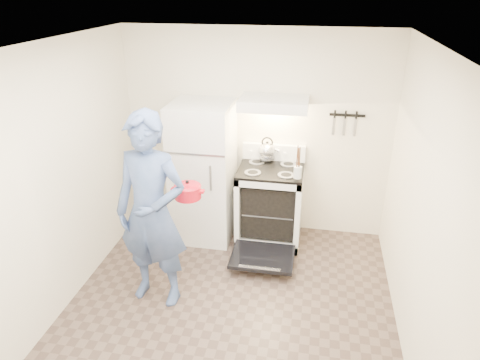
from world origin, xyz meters
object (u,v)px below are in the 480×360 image
(tea_kettle, at_px, (267,149))
(dutch_oven, at_px, (188,192))
(stove_body, at_px, (270,206))
(person, at_px, (152,213))
(refrigerator, at_px, (204,172))

(tea_kettle, distance_m, dutch_oven, 1.30)
(stove_body, height_order, person, person)
(stove_body, height_order, dutch_oven, dutch_oven)
(refrigerator, bearing_deg, dutch_oven, -84.95)
(refrigerator, height_order, person, person)
(tea_kettle, bearing_deg, stove_body, -70.44)
(stove_body, relative_size, person, 0.47)
(stove_body, xyz_separation_m, tea_kettle, (-0.08, 0.22, 0.64))
(stove_body, xyz_separation_m, dutch_oven, (-0.73, -0.90, 0.56))
(tea_kettle, bearing_deg, dutch_oven, -120.30)
(refrigerator, relative_size, dutch_oven, 5.01)
(stove_body, xyz_separation_m, person, (-0.97, -1.28, 0.51))
(tea_kettle, relative_size, dutch_oven, 0.91)
(stove_body, distance_m, tea_kettle, 0.68)
(tea_kettle, bearing_deg, refrigerator, -161.49)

